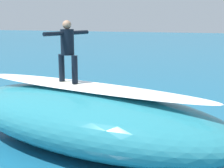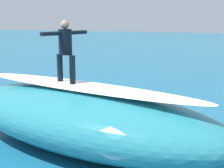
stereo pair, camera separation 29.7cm
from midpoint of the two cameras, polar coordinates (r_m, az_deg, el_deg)
ground_plane at (r=10.31m, az=2.32°, el=-6.19°), size 120.00×120.00×0.00m
wave_crest at (r=7.93m, az=-4.03°, el=-6.02°), size 8.02×4.53×1.51m
wave_foam_lip at (r=7.73m, az=-4.11°, el=-0.39°), size 6.50×2.43×0.08m
surfboard_riding at (r=8.04m, az=-7.01°, el=0.05°), size 2.02×1.12×0.09m
surfer_riding at (r=7.90m, az=-7.18°, el=6.58°), size 0.57×1.37×1.51m
surfboard_paddling at (r=11.71m, az=6.28°, el=-3.87°), size 1.76×1.87×0.07m
surfer_paddling at (r=11.61m, az=5.80°, el=-3.20°), size 1.21×1.31×0.29m
foam_patch_near at (r=14.07m, az=-8.51°, el=-1.14°), size 0.97×0.97×0.13m
foam_patch_mid at (r=11.53m, az=10.47°, el=-4.09°), size 0.57×0.48×0.13m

